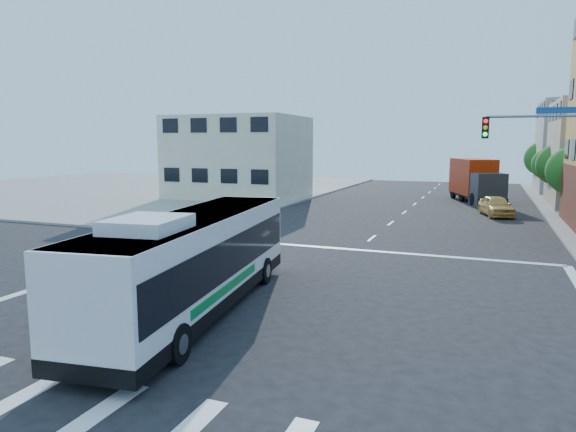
% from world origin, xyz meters
% --- Properties ---
extents(ground, '(120.00, 120.00, 0.00)m').
position_xyz_m(ground, '(0.00, 0.00, 0.00)').
color(ground, black).
rests_on(ground, ground).
extents(sidewalk_nw, '(50.00, 50.00, 0.15)m').
position_xyz_m(sidewalk_nw, '(-35.00, 35.00, 0.07)').
color(sidewalk_nw, gray).
rests_on(sidewalk_nw, ground).
extents(building_west, '(12.06, 10.06, 8.00)m').
position_xyz_m(building_west, '(-17.02, 29.98, 4.01)').
color(building_west, beige).
rests_on(building_west, ground).
extents(signal_mast_ne, '(7.91, 1.13, 8.07)m').
position_xyz_m(signal_mast_ne, '(9.08, 10.62, 4.98)').
color(signal_mast_ne, gray).
rests_on(signal_mast_ne, ground).
extents(street_tree_a, '(3.60, 3.60, 5.53)m').
position_xyz_m(street_tree_a, '(11.90, 27.92, 3.59)').
color(street_tree_a, '#3D2316').
rests_on(street_tree_a, ground).
extents(street_tree_b, '(3.80, 3.80, 5.79)m').
position_xyz_m(street_tree_b, '(11.90, 35.92, 3.75)').
color(street_tree_b, '#3D2316').
rests_on(street_tree_b, ground).
extents(street_tree_c, '(3.40, 3.40, 5.29)m').
position_xyz_m(street_tree_c, '(11.90, 43.92, 3.46)').
color(street_tree_c, '#3D2316').
rests_on(street_tree_c, ground).
extents(street_tree_d, '(4.00, 4.00, 6.03)m').
position_xyz_m(street_tree_d, '(11.90, 51.92, 3.88)').
color(street_tree_d, '#3D2316').
rests_on(street_tree_d, ground).
extents(transit_bus, '(4.04, 11.98, 3.48)m').
position_xyz_m(transit_bus, '(-2.48, -1.89, 1.70)').
color(transit_bus, black).
rests_on(transit_bus, ground).
extents(box_truck, '(5.36, 9.11, 3.95)m').
position_xyz_m(box_truck, '(4.98, 34.87, 1.92)').
color(box_truck, '#27282C').
rests_on(box_truck, ground).
extents(parked_car, '(2.91, 4.79, 1.53)m').
position_xyz_m(parked_car, '(6.69, 25.43, 0.76)').
color(parked_car, gold).
rests_on(parked_car, ground).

